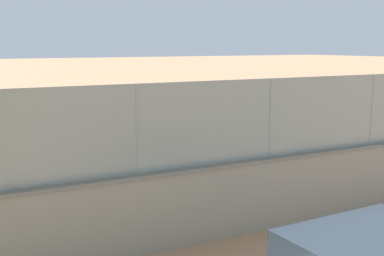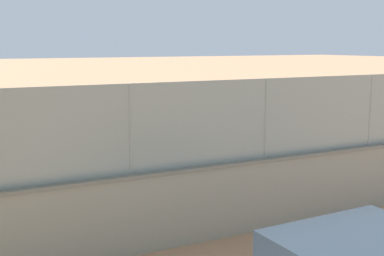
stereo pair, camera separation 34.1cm
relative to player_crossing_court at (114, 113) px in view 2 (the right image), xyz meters
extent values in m
plane|color=tan|center=(-3.17, 0.97, -0.93)|extent=(260.00, 260.00, 0.00)
cube|color=gray|center=(-0.37, 13.13, -0.16)|extent=(22.25, 1.06, 1.53)
cube|color=slate|center=(-0.37, 13.13, 0.64)|extent=(22.25, 1.12, 0.08)
cube|color=gray|center=(-0.37, 13.13, 1.56)|extent=(21.79, 0.71, 1.75)
cylinder|color=gray|center=(-1.93, 13.18, 1.56)|extent=(0.07, 0.07, 1.75)
cylinder|color=gray|center=(1.18, 13.08, 1.56)|extent=(0.07, 0.07, 1.75)
cylinder|color=gray|center=(4.30, 12.98, 1.56)|extent=(0.07, 0.07, 1.75)
cylinder|color=#591919|center=(0.05, 0.10, -0.54)|extent=(0.18, 0.18, 0.77)
cylinder|color=#591919|center=(0.00, -0.10, -0.54)|extent=(0.18, 0.18, 0.77)
cylinder|color=orange|center=(0.03, 0.00, 0.13)|extent=(0.42, 0.42, 0.57)
cylinder|color=brown|center=(0.06, 0.30, 0.25)|extent=(0.55, 0.23, 0.17)
cylinder|color=brown|center=(-0.34, -0.20, 0.25)|extent=(0.55, 0.23, 0.17)
sphere|color=brown|center=(0.03, 0.00, 0.53)|extent=(0.22, 0.22, 0.22)
cylinder|color=navy|center=(0.03, 0.00, 0.62)|extent=(0.28, 0.28, 0.05)
cylinder|color=black|center=(-0.52, -0.16, 0.25)|extent=(0.30, 0.12, 0.04)
ellipsoid|color=#333338|center=(-0.73, -0.10, 0.25)|extent=(0.30, 0.11, 0.24)
cylinder|color=#B2B2B2|center=(1.20, 9.19, -0.55)|extent=(0.21, 0.21, 0.75)
cylinder|color=#B2B2B2|center=(1.10, 9.36, -0.55)|extent=(0.21, 0.21, 0.75)
cylinder|color=orange|center=(1.15, 9.28, 0.10)|extent=(0.47, 0.47, 0.55)
cylinder|color=#D8AD84|center=(1.34, 9.05, 0.21)|extent=(0.50, 0.35, 0.16)
cylinder|color=#D8AD84|center=(1.26, 9.68, 0.21)|extent=(0.50, 0.35, 0.16)
sphere|color=#D8AD84|center=(1.15, 9.28, 0.48)|extent=(0.21, 0.21, 0.21)
cylinder|color=navy|center=(1.15, 9.28, 0.57)|extent=(0.30, 0.30, 0.05)
cylinder|color=black|center=(1.41, 9.77, 0.21)|extent=(0.28, 0.19, 0.04)
ellipsoid|color=#333338|center=(1.60, 9.88, 0.21)|extent=(0.27, 0.18, 0.24)
sphere|color=#3399D8|center=(1.19, 2.22, -0.88)|extent=(0.08, 0.08, 0.08)
cube|color=#28333D|center=(2.74, 17.21, 0.34)|extent=(2.28, 1.54, 0.60)
camera|label=1|loc=(8.00, 21.56, 3.15)|focal=46.41mm
camera|label=2|loc=(7.70, 21.72, 3.15)|focal=46.41mm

